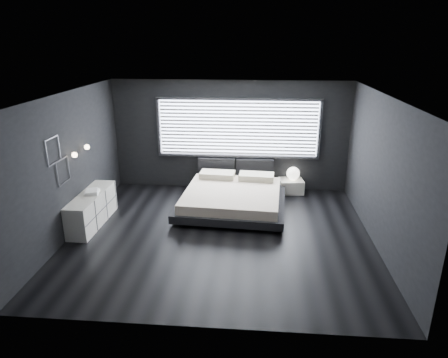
{
  "coord_description": "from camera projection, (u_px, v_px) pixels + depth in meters",
  "views": [
    {
      "loc": [
        0.67,
        -7.21,
        3.77
      ],
      "look_at": [
        0.0,
        0.85,
        0.9
      ],
      "focal_mm": 32.0,
      "sensor_mm": 36.0,
      "label": 1
    }
  ],
  "objects": [
    {
      "name": "bed",
      "position": [
        232.0,
        197.0,
        9.22
      ],
      "size": [
        2.54,
        2.44,
        0.62
      ],
      "color": "black",
      "rests_on": "ground"
    },
    {
      "name": "window",
      "position": [
        238.0,
        128.0,
        10.06
      ],
      "size": [
        4.14,
        0.09,
        1.52
      ],
      "color": "white",
      "rests_on": "ground"
    },
    {
      "name": "book_stack",
      "position": [
        92.0,
        192.0,
        8.38
      ],
      "size": [
        0.35,
        0.42,
        0.07
      ],
      "color": "white",
      "rests_on": "dresser"
    },
    {
      "name": "headboard",
      "position": [
        236.0,
        168.0,
        10.36
      ],
      "size": [
        1.96,
        0.16,
        0.52
      ],
      "color": "black",
      "rests_on": "ground"
    },
    {
      "name": "orb_lamp",
      "position": [
        293.0,
        173.0,
        10.15
      ],
      "size": [
        0.33,
        0.33,
        0.33
      ],
      "primitive_type": "sphere",
      "color": "white",
      "rests_on": "nightstand"
    },
    {
      "name": "sconce_far",
      "position": [
        87.0,
        147.0,
        8.39
      ],
      "size": [
        0.18,
        0.11,
        0.11
      ],
      "color": "silver",
      "rests_on": "ground"
    },
    {
      "name": "sconce_near",
      "position": [
        74.0,
        155.0,
        7.83
      ],
      "size": [
        0.18,
        0.11,
        0.11
      ],
      "color": "silver",
      "rests_on": "ground"
    },
    {
      "name": "nightstand",
      "position": [
        291.0,
        186.0,
        10.25
      ],
      "size": [
        0.65,
        0.56,
        0.35
      ],
      "primitive_type": "cube",
      "rotation": [
        0.0,
        0.0,
        0.12
      ],
      "color": "white",
      "rests_on": "ground"
    },
    {
      "name": "dresser",
      "position": [
        92.0,
        209.0,
        8.46
      ],
      "size": [
        0.51,
        1.72,
        0.68
      ],
      "color": "white",
      "rests_on": "ground"
    },
    {
      "name": "wall_art_upper",
      "position": [
        53.0,
        151.0,
        7.19
      ],
      "size": [
        0.01,
        0.48,
        0.48
      ],
      "color": "#47474C",
      "rests_on": "ground"
    },
    {
      "name": "room",
      "position": [
        220.0,
        169.0,
        7.62
      ],
      "size": [
        6.04,
        6.0,
        2.8
      ],
      "color": "black",
      "rests_on": "ground"
    },
    {
      "name": "wall_art_lower",
      "position": [
        63.0,
        171.0,
        7.58
      ],
      "size": [
        0.01,
        0.48,
        0.48
      ],
      "color": "#47474C",
      "rests_on": "ground"
    }
  ]
}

